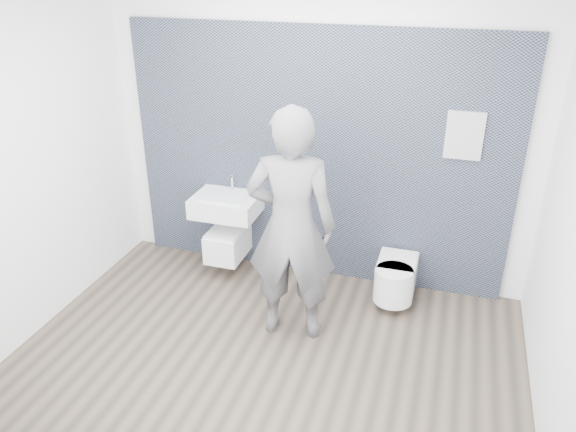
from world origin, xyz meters
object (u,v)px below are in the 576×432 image
(toilet_square, at_px, (228,241))
(toilet_rounded, at_px, (395,278))
(washbasin, at_px, (226,205))
(visitor, at_px, (291,227))

(toilet_square, distance_m, toilet_rounded, 1.68)
(washbasin, xyz_separation_m, toilet_rounded, (1.68, -0.07, -0.49))
(washbasin, height_order, toilet_square, washbasin)
(toilet_rounded, height_order, visitor, visitor)
(washbasin, bearing_deg, toilet_square, -90.00)
(washbasin, bearing_deg, toilet_rounded, -2.35)
(toilet_square, height_order, toilet_rounded, toilet_square)
(toilet_square, relative_size, visitor, 0.33)
(washbasin, height_order, visitor, visitor)
(toilet_rounded, bearing_deg, washbasin, 177.65)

